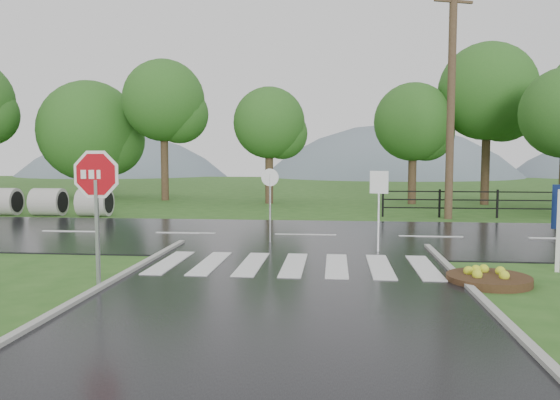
# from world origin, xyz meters

# --- Properties ---
(ground) EXTENTS (120.00, 120.00, 0.00)m
(ground) POSITION_xyz_m (0.00, 0.00, 0.00)
(ground) COLOR #2C5A1E
(ground) RESTS_ON ground
(main_road) EXTENTS (90.00, 8.00, 0.04)m
(main_road) POSITION_xyz_m (0.00, 10.00, 0.00)
(main_road) COLOR black
(main_road) RESTS_ON ground
(crosswalk) EXTENTS (6.50, 2.80, 0.02)m
(crosswalk) POSITION_xyz_m (0.00, 5.00, 0.06)
(crosswalk) COLOR silver
(crosswalk) RESTS_ON ground
(fence_west) EXTENTS (9.58, 0.08, 1.20)m
(fence_west) POSITION_xyz_m (7.75, 16.00, 0.72)
(fence_west) COLOR black
(fence_west) RESTS_ON ground
(hills) EXTENTS (102.00, 48.00, 48.00)m
(hills) POSITION_xyz_m (3.49, 65.00, -15.54)
(hills) COLOR slate
(hills) RESTS_ON ground
(treeline) EXTENTS (83.20, 5.20, 10.00)m
(treeline) POSITION_xyz_m (1.00, 24.00, 0.00)
(treeline) COLOR #22551A
(treeline) RESTS_ON ground
(culvert_pipes) EXTENTS (7.60, 1.20, 1.20)m
(culvert_pipes) POSITION_xyz_m (-12.58, 15.00, 0.60)
(culvert_pipes) COLOR #9E9B93
(culvert_pipes) RESTS_ON ground
(stop_sign) EXTENTS (1.29, 0.11, 2.90)m
(stop_sign) POSITION_xyz_m (-3.65, 2.49, 2.00)
(stop_sign) COLOR #939399
(stop_sign) RESTS_ON ground
(flower_bed) EXTENTS (1.68, 1.68, 0.34)m
(flower_bed) POSITION_xyz_m (4.09, 3.74, 0.12)
(flower_bed) COLOR #332111
(flower_bed) RESTS_ON ground
(reg_sign_small) EXTENTS (0.48, 0.14, 2.21)m
(reg_sign_small) POSITION_xyz_m (2.11, 7.06, 1.56)
(reg_sign_small) COLOR #939399
(reg_sign_small) RESTS_ON ground
(reg_sign_round) EXTENTS (0.52, 0.09, 2.24)m
(reg_sign_round) POSITION_xyz_m (-0.96, 8.31, 1.42)
(reg_sign_round) COLOR #939399
(reg_sign_round) RESTS_ON ground
(utility_pole_east) EXTENTS (1.64, 0.66, 9.57)m
(utility_pole_east) POSITION_xyz_m (5.64, 15.50, 4.86)
(utility_pole_east) COLOR #473523
(utility_pole_east) RESTS_ON ground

